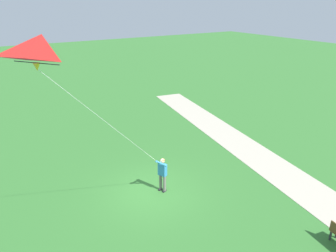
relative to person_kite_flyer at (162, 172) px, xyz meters
The scene contains 4 objects.
ground_plane 1.18m from the person_kite_flyer, 13.12° to the right, with size 120.00×120.00×0.00m, color #33702D.
walkway_path 6.65m from the person_kite_flyer, 163.42° to the left, with size 2.40×32.00×0.02m, color #B7AD99.
person_kite_flyer is the anchor object (origin of this frame).
flying_kite 8.14m from the person_kite_flyer, 20.96° to the left, with size 5.37×2.63×5.89m.
Camera 1 is at (6.20, 11.42, 8.66)m, focal length 33.93 mm.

